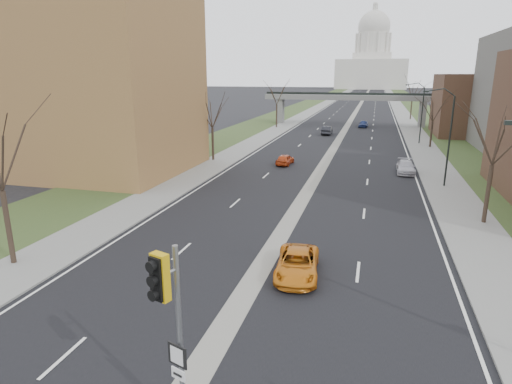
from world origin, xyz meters
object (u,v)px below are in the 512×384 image
at_px(car_right_far, 363,124).
at_px(car_right_near, 297,264).
at_px(signal_pole_median, 169,311).
at_px(car_left_near, 285,159).
at_px(car_left_far, 327,130).
at_px(car_right_mid, 406,167).

bearing_deg(car_right_far, car_right_near, -86.14).
distance_m(signal_pole_median, car_left_near, 38.42).
xyz_separation_m(signal_pole_median, car_left_near, (-4.74, 37.98, -3.36)).
distance_m(car_right_near, car_right_far, 66.20).
bearing_deg(signal_pole_median, car_left_far, 111.45).
bearing_deg(signal_pole_median, car_left_near, 115.94).
bearing_deg(car_right_mid, car_right_far, 98.19).
relative_size(car_left_near, car_right_far, 0.93).
bearing_deg(signal_pole_median, car_right_near, 100.89).
xyz_separation_m(car_left_far, car_right_far, (5.65, 12.25, -0.06)).
bearing_deg(signal_pole_median, car_right_mid, 96.32).
distance_m(car_right_mid, car_right_far, 40.30).
xyz_separation_m(car_left_near, car_left_far, (1.77, 26.83, 0.11)).
bearing_deg(car_right_near, signal_pole_median, -104.03).
bearing_deg(car_right_mid, signal_pole_median, -102.23).
xyz_separation_m(car_left_near, car_right_mid, (12.97, -0.84, 0.03)).
bearing_deg(car_right_far, signal_pole_median, -87.12).
bearing_deg(car_right_far, car_left_far, -109.89).
distance_m(car_left_near, car_right_mid, 13.00).
relative_size(car_left_near, car_right_near, 0.79).
xyz_separation_m(signal_pole_median, car_right_far, (2.68, 77.06, -3.31)).
bearing_deg(car_right_mid, car_left_near, 176.57).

